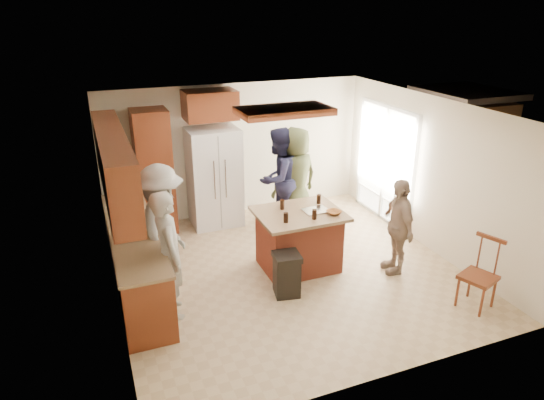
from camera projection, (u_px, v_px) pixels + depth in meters
name	position (u px, v px, depth m)	size (l,w,h in m)	color
room_shell	(450.00, 157.00, 10.05)	(8.00, 5.20, 5.00)	tan
person_front_left	(170.00, 254.00, 6.16)	(0.63, 0.46, 1.73)	#989890
person_behind_left	(278.00, 178.00, 8.66)	(0.90, 0.55, 1.84)	#191A33
person_behind_right	(296.00, 177.00, 8.72)	(0.90, 0.58, 1.83)	#383F24
person_side_right	(398.00, 226.00, 7.22)	(0.87, 0.45, 1.49)	#9E826C
person_counter	(162.00, 227.00, 6.80)	(1.18, 0.55, 1.82)	gray
left_cabinetry	(128.00, 227.00, 6.70)	(0.64, 3.00, 2.30)	maroon
back_wall_units	(168.00, 155.00, 8.40)	(1.80, 0.60, 2.45)	maroon
refrigerator	(214.00, 177.00, 8.78)	(0.90, 0.76, 1.80)	white
kitchen_island	(299.00, 240.00, 7.41)	(1.28, 1.03, 0.93)	#A5412A
island_items	(316.00, 210.00, 7.20)	(0.94, 0.62, 0.15)	silver
trash_bin	(287.00, 274.00, 6.76)	(0.40, 0.40, 0.63)	black
spindle_chair	(479.00, 277.00, 6.44)	(0.54, 0.54, 0.99)	maroon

